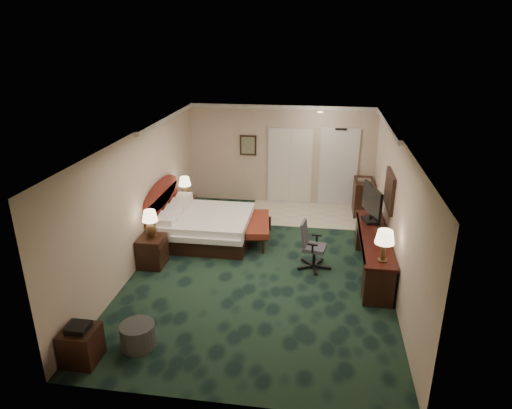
# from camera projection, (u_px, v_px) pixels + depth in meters

# --- Properties ---
(floor) EXTENTS (5.00, 7.50, 0.00)m
(floor) POSITION_uv_depth(u_px,v_px,m) (263.00, 265.00, 9.39)
(floor) COLOR black
(floor) RESTS_ON ground
(ceiling) EXTENTS (5.00, 7.50, 0.00)m
(ceiling) POSITION_uv_depth(u_px,v_px,m) (263.00, 136.00, 8.41)
(ceiling) COLOR silver
(ceiling) RESTS_ON wall_back
(wall_back) EXTENTS (5.00, 0.00, 2.70)m
(wall_back) POSITION_uv_depth(u_px,v_px,m) (281.00, 155.00, 12.36)
(wall_back) COLOR #C7AC96
(wall_back) RESTS_ON ground
(wall_front) EXTENTS (5.00, 0.00, 2.70)m
(wall_front) POSITION_uv_depth(u_px,v_px,m) (222.00, 316.00, 5.44)
(wall_front) COLOR #C7AC96
(wall_front) RESTS_ON ground
(wall_left) EXTENTS (0.00, 7.50, 2.70)m
(wall_left) POSITION_uv_depth(u_px,v_px,m) (141.00, 198.00, 9.24)
(wall_left) COLOR #C7AC96
(wall_left) RESTS_ON ground
(wall_right) EXTENTS (0.00, 7.50, 2.70)m
(wall_right) POSITION_uv_depth(u_px,v_px,m) (395.00, 211.00, 8.56)
(wall_right) COLOR #C7AC96
(wall_right) RESTS_ON ground
(crown_molding) EXTENTS (5.00, 7.50, 0.10)m
(crown_molding) POSITION_uv_depth(u_px,v_px,m) (263.00, 139.00, 8.43)
(crown_molding) COLOR silver
(crown_molding) RESTS_ON wall_back
(tile_patch) EXTENTS (3.20, 1.70, 0.01)m
(tile_patch) POSITION_uv_depth(u_px,v_px,m) (311.00, 214.00, 11.94)
(tile_patch) COLOR beige
(tile_patch) RESTS_ON ground
(headboard) EXTENTS (0.12, 2.00, 1.40)m
(headboard) POSITION_uv_depth(u_px,v_px,m) (163.00, 210.00, 10.39)
(headboard) COLOR #4B1910
(headboard) RESTS_ON ground
(entry_door) EXTENTS (1.02, 0.06, 2.18)m
(entry_door) POSITION_uv_depth(u_px,v_px,m) (338.00, 168.00, 12.23)
(entry_door) COLOR silver
(entry_door) RESTS_ON ground
(closet_doors) EXTENTS (1.20, 0.06, 2.10)m
(closet_doors) POSITION_uv_depth(u_px,v_px,m) (290.00, 167.00, 12.40)
(closet_doors) COLOR silver
(closet_doors) RESTS_ON ground
(wall_art) EXTENTS (0.45, 0.06, 0.55)m
(wall_art) POSITION_uv_depth(u_px,v_px,m) (248.00, 145.00, 12.36)
(wall_art) COLOR #4D665A
(wall_art) RESTS_ON wall_back
(wall_mirror) EXTENTS (0.05, 0.95, 0.75)m
(wall_mirror) POSITION_uv_depth(u_px,v_px,m) (390.00, 191.00, 9.05)
(wall_mirror) COLOR white
(wall_mirror) RESTS_ON wall_right
(bed) EXTENTS (1.96, 1.81, 0.62)m
(bed) POSITION_uv_depth(u_px,v_px,m) (207.00, 227.00, 10.44)
(bed) COLOR white
(bed) RESTS_ON ground
(nightstand_near) EXTENTS (0.50, 0.57, 0.62)m
(nightstand_near) POSITION_uv_depth(u_px,v_px,m) (152.00, 251.00, 9.29)
(nightstand_near) COLOR black
(nightstand_near) RESTS_ON ground
(nightstand_far) EXTENTS (0.47, 0.54, 0.59)m
(nightstand_far) POSITION_uv_depth(u_px,v_px,m) (185.00, 209.00, 11.50)
(nightstand_far) COLOR black
(nightstand_far) RESTS_ON ground
(lamp_near) EXTENTS (0.34, 0.34, 0.59)m
(lamp_near) POSITION_uv_depth(u_px,v_px,m) (151.00, 224.00, 9.05)
(lamp_near) COLOR black
(lamp_near) RESTS_ON nightstand_near
(lamp_far) EXTENTS (0.32, 0.32, 0.58)m
(lamp_far) POSITION_uv_depth(u_px,v_px,m) (185.00, 188.00, 11.23)
(lamp_far) COLOR black
(lamp_far) RESTS_ON nightstand_far
(bed_bench) EXTENTS (0.68, 1.49, 0.49)m
(bed_bench) POSITION_uv_depth(u_px,v_px,m) (258.00, 231.00, 10.40)
(bed_bench) COLOR maroon
(bed_bench) RESTS_ON ground
(ottoman) EXTENTS (0.53, 0.53, 0.38)m
(ottoman) POSITION_uv_depth(u_px,v_px,m) (138.00, 335.00, 6.94)
(ottoman) COLOR #343434
(ottoman) RESTS_ON ground
(side_table) EXTENTS (0.50, 0.50, 0.54)m
(side_table) POSITION_uv_depth(u_px,v_px,m) (81.00, 345.00, 6.60)
(side_table) COLOR black
(side_table) RESTS_ON ground
(desk) EXTENTS (0.58, 2.68, 0.77)m
(desk) POSITION_uv_depth(u_px,v_px,m) (373.00, 254.00, 9.03)
(desk) COLOR black
(desk) RESTS_ON ground
(tv) EXTENTS (0.33, 0.97, 0.77)m
(tv) POSITION_uv_depth(u_px,v_px,m) (372.00, 204.00, 9.43)
(tv) COLOR black
(tv) RESTS_ON desk
(desk_lamp) EXTENTS (0.37, 0.37, 0.59)m
(desk_lamp) POSITION_uv_depth(u_px,v_px,m) (384.00, 246.00, 7.83)
(desk_lamp) COLOR black
(desk_lamp) RESTS_ON desk
(desk_chair) EXTENTS (0.65, 0.62, 0.98)m
(desk_chair) POSITION_uv_depth(u_px,v_px,m) (315.00, 246.00, 9.12)
(desk_chair) COLOR #47474E
(desk_chair) RESTS_ON ground
(minibar) EXTENTS (0.48, 0.86, 0.91)m
(minibar) POSITION_uv_depth(u_px,v_px,m) (363.00, 197.00, 11.88)
(minibar) COLOR black
(minibar) RESTS_ON ground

